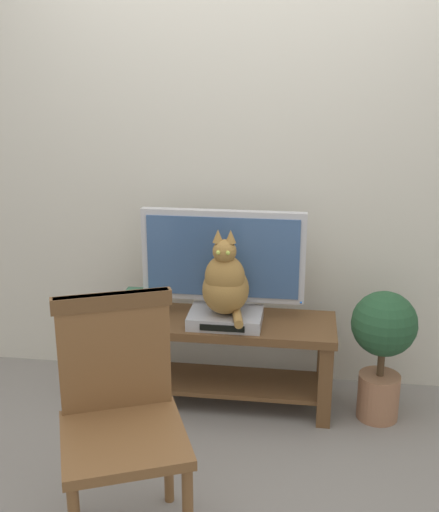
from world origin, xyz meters
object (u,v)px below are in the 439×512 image
tv (223,261)px  potted_plant (383,342)px  media_box (226,318)px  book_stack (143,303)px  cat (226,283)px  wooden_chair (120,405)px  tv_stand (221,346)px

tv → potted_plant: tv is taller
media_box → book_stack: (-0.46, 0.09, 0.02)m
cat → book_stack: cat is taller
tv → potted_plant: (0.83, -0.12, -0.35)m
tv → cat: tv is taller
wooden_chair → book_stack: (-0.18, 1.04, -0.01)m
cat → tv_stand: bearing=117.3°
cat → tv: bearing=102.8°
cat → wooden_chair: (-0.27, -0.94, -0.17)m
media_box → book_stack: 0.47m
wooden_chair → tv_stand: bearing=76.4°
cat → potted_plant: 0.85m
tv_stand → tv: 0.46m
potted_plant → book_stack: bearing=176.4°
wooden_chair → media_box: bearing=74.0°
media_box → book_stack: size_ratio=1.46×
tv → wooden_chair: size_ratio=0.90×
tv_stand → wooden_chair: 1.05m
wooden_chair → book_stack: size_ratio=3.71×
tv_stand → cat: cat is taller
media_box → cat: size_ratio=0.83×
tv → wooden_chair: tv is taller
media_box → wooden_chair: bearing=-106.0°
tv → wooden_chair: (-0.24, -1.08, -0.24)m
tv_stand → media_box: 0.19m
cat → wooden_chair: 0.99m
tv → media_box: (0.03, -0.13, -0.27)m
tv_stand → wooden_chair: (-0.24, -1.00, 0.21)m
wooden_chair → book_stack: 1.06m
book_stack → potted_plant: size_ratio=0.37×
tv → cat: bearing=-77.2°
tv_stand → cat: 0.39m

